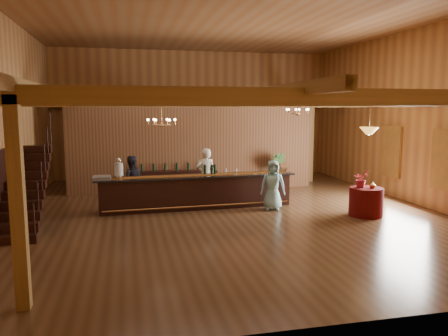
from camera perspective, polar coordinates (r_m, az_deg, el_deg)
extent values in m
plane|color=#4A301B|center=(12.97, 0.72, -5.64)|extent=(14.00, 14.00, 0.00)
plane|color=olive|center=(12.86, 0.77, 18.94)|extent=(14.00, 14.00, 0.00)
cube|color=#B88546|center=(19.49, -4.05, 6.98)|extent=(12.00, 0.10, 5.50)
cube|color=#B88546|center=(6.03, 16.36, 5.05)|extent=(12.00, 0.10, 5.50)
cube|color=#B88546|center=(12.66, -26.87, 5.77)|extent=(0.10, 14.00, 5.50)
cube|color=#B88546|center=(15.17, 23.51, 6.15)|extent=(0.10, 14.00, 5.50)
cube|color=#A6793A|center=(7.38, 10.79, 9.15)|extent=(11.90, 0.20, 0.28)
cube|color=#A6793A|center=(9.72, 4.88, 8.89)|extent=(11.90, 0.20, 0.28)
cube|color=#A6793A|center=(12.13, 1.30, 8.68)|extent=(11.90, 0.20, 0.28)
cube|color=#A6793A|center=(14.57, -1.09, 8.52)|extent=(11.90, 0.20, 0.28)
cube|color=#A6793A|center=(17.03, -2.79, 8.40)|extent=(11.90, 0.20, 0.28)
cube|color=#A6793A|center=(19.30, -3.97, 8.31)|extent=(11.90, 0.20, 0.28)
cube|color=#A6793A|center=(12.38, -20.22, 8.84)|extent=(0.18, 13.90, 0.22)
cube|color=#A6793A|center=(12.62, 0.75, 9.28)|extent=(0.18, 13.90, 0.22)
cube|color=#A6793A|center=(14.34, 18.74, 8.69)|extent=(0.18, 13.90, 0.22)
cube|color=#A6793A|center=(16.91, -17.97, 2.61)|extent=(0.20, 0.20, 3.20)
cube|color=#A6793A|center=(18.39, 11.21, 3.22)|extent=(0.20, 0.20, 3.20)
cube|color=#A6793A|center=(7.10, -25.33, -4.40)|extent=(0.20, 0.20, 3.20)
cube|color=brown|center=(16.02, -3.90, 2.52)|extent=(9.00, 0.18, 3.10)
cube|color=white|center=(13.95, 26.94, 0.93)|extent=(0.12, 1.05, 1.75)
cube|color=white|center=(16.03, 21.04, 2.03)|extent=(0.12, 1.05, 1.75)
cube|color=black|center=(10.97, -25.77, -8.38)|extent=(1.00, 0.28, 0.20)
cube|color=black|center=(11.19, -25.50, -7.00)|extent=(1.00, 0.28, 0.20)
cube|color=black|center=(11.40, -25.25, -5.68)|extent=(1.00, 0.28, 0.20)
cube|color=black|center=(11.63, -25.01, -4.41)|extent=(1.00, 0.28, 0.20)
cube|color=black|center=(11.86, -24.78, -3.18)|extent=(1.00, 0.28, 0.20)
cube|color=black|center=(12.10, -24.56, -2.01)|extent=(1.00, 0.28, 0.20)
cube|color=black|center=(12.34, -24.35, -0.88)|extent=(1.00, 0.28, 0.20)
cube|color=black|center=(12.58, -24.14, 0.21)|extent=(1.00, 0.28, 0.20)
cube|color=black|center=(12.83, -23.95, 1.25)|extent=(1.00, 0.28, 0.20)
cube|color=black|center=(13.09, -23.76, 2.26)|extent=(1.00, 0.28, 0.20)
cube|color=black|center=(18.36, -0.20, 0.07)|extent=(1.20, 0.60, 1.10)
cube|color=brown|center=(17.97, -9.58, -0.37)|extent=(1.00, 0.60, 1.00)
cube|color=black|center=(13.27, -3.51, -3.23)|extent=(5.79, 0.86, 0.96)
cube|color=black|center=(13.18, -3.53, -1.08)|extent=(6.08, 1.00, 0.05)
cube|color=maroon|center=(13.17, -3.53, -0.95)|extent=(5.68, 0.62, 0.01)
cylinder|color=#B47940|center=(12.96, -3.23, -5.00)|extent=(5.57, 0.28, 0.05)
cylinder|color=silver|center=(12.97, -13.57, -1.14)|extent=(0.18, 0.18, 0.08)
cylinder|color=silver|center=(12.93, -13.60, -0.17)|extent=(0.26, 0.26, 0.36)
sphere|color=silver|center=(12.90, -13.64, 0.93)|extent=(0.18, 0.18, 0.18)
cube|color=gray|center=(12.87, -15.65, -1.23)|extent=(0.50, 0.50, 0.10)
cube|color=brown|center=(13.86, 7.14, 0.04)|extent=(0.06, 0.06, 0.30)
cube|color=brown|center=(13.96, 8.22, 0.08)|extent=(0.06, 0.06, 0.30)
cylinder|color=brown|center=(13.91, 7.68, 0.18)|extent=(0.24, 0.24, 0.24)
cylinder|color=black|center=(13.32, -2.50, -0.22)|extent=(0.07, 0.07, 0.30)
cylinder|color=black|center=(13.37, -1.58, -0.18)|extent=(0.07, 0.07, 0.30)
cylinder|color=black|center=(13.39, -1.23, -0.17)|extent=(0.07, 0.07, 0.30)
cube|color=black|center=(15.74, -6.14, -1.81)|extent=(2.90, 0.81, 0.81)
cylinder|color=#570608|center=(12.94, 18.04, -4.22)|extent=(0.93, 0.93, 0.81)
cylinder|color=#B47940|center=(12.54, -8.18, 7.07)|extent=(0.02, 0.02, 0.66)
sphere|color=#B47940|center=(12.54, -8.15, 5.57)|extent=(0.12, 0.12, 0.12)
torus|color=#B47940|center=(12.54, -8.16, 6.03)|extent=(0.80, 0.80, 0.04)
cylinder|color=#B47940|center=(15.08, 9.60, 7.69)|extent=(0.02, 0.02, 0.37)
sphere|color=#B47940|center=(15.08, 9.58, 6.98)|extent=(0.12, 0.12, 0.12)
torus|color=#B47940|center=(15.08, 9.59, 7.36)|extent=(0.80, 0.80, 0.04)
cylinder|color=#B47940|center=(12.68, 18.50, 6.44)|extent=(0.02, 0.02, 0.80)
cone|color=#C4872D|center=(12.69, 18.42, 4.63)|extent=(0.52, 0.52, 0.20)
imported|color=white|center=(14.01, -2.41, -0.98)|extent=(0.64, 0.43, 1.76)
imported|color=#252430|center=(13.83, -12.02, -1.65)|extent=(0.82, 0.67, 1.57)
imported|color=#8DCBD5|center=(13.08, 6.41, -2.23)|extent=(0.84, 0.68, 1.49)
imported|color=#2A4D20|center=(16.41, 6.66, -0.36)|extent=(0.87, 0.75, 1.41)
imported|color=#B42637|center=(12.85, 17.46, -1.35)|extent=(0.54, 0.50, 0.49)
imported|color=#B47940|center=(12.82, 18.83, -1.87)|extent=(0.16, 0.16, 0.29)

